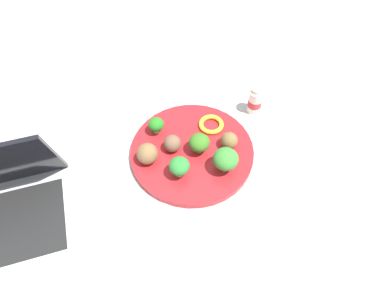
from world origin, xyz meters
name	(u,v)px	position (x,y,z in m)	size (l,w,h in m)	color
ground_plane	(192,153)	(0.00, 0.00, 0.00)	(4.00, 4.00, 0.00)	#B2B2AD
plate	(192,151)	(0.00, 0.00, 0.01)	(0.28, 0.28, 0.02)	red
broccoli_floret_near_rim	(199,143)	(0.01, -0.01, 0.04)	(0.05, 0.05, 0.05)	#A8C06D
broccoli_floret_mid_right	(179,166)	(-0.06, -0.03, 0.05)	(0.04, 0.04, 0.05)	#9DC76A
broccoli_floret_front_right	(156,125)	(-0.03, 0.09, 0.04)	(0.04, 0.04, 0.04)	#90C971
broccoli_floret_far_rim	(226,159)	(0.02, -0.09, 0.05)	(0.05, 0.05, 0.06)	#9DCC72
meatball_front_right	(147,154)	(-0.09, 0.04, 0.04)	(0.05, 0.05, 0.05)	brown
meatball_far_rim	(172,144)	(-0.03, 0.03, 0.04)	(0.04, 0.04, 0.04)	brown
meatball_front_left	(229,141)	(0.07, -0.05, 0.04)	(0.04, 0.04, 0.04)	brown
pepper_ring_near_rim	(211,124)	(0.08, 0.02, 0.02)	(0.06, 0.06, 0.01)	yellow
napkin	(96,215)	(-0.25, 0.01, 0.00)	(0.17, 0.12, 0.01)	white
fork	(94,205)	(-0.24, 0.03, 0.01)	(0.12, 0.02, 0.01)	silver
knife	(103,218)	(-0.24, -0.01, 0.01)	(0.15, 0.02, 0.01)	white
yogurt_bottle	(255,101)	(0.21, 0.00, 0.03)	(0.03, 0.03, 0.07)	white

